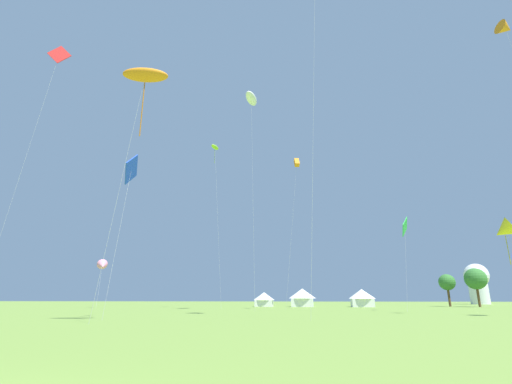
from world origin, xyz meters
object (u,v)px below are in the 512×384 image
kite_green_diamond (405,227)px  tree_distant_left (476,279)px  kite_yellow_delta (504,230)px  kite_blue_diamond (131,170)px  festival_tent_left (264,299)px  kite_orange_delta (505,29)px  tree_distant_right (447,283)px  kite_pink_delta (103,266)px  festival_tent_right (302,297)px  kite_orange_box (297,163)px  festival_tent_center (362,297)px  kite_white_parafoil (251,99)px  kite_lime_parafoil (215,148)px  observatory_dome (477,281)px  kite_red_diamond (59,57)px  kite_orange_parafoil (145,75)px

kite_green_diamond → tree_distant_left: kite_green_diamond is taller
kite_yellow_delta → kite_blue_diamond: size_ratio=0.64×
festival_tent_left → kite_orange_delta: bearing=-52.2°
festival_tent_left → tree_distant_right: size_ratio=0.66×
kite_pink_delta → festival_tent_right: bearing=23.6°
festival_tent_right → kite_orange_delta: bearing=-59.7°
kite_orange_box → kite_orange_delta: size_ratio=0.78×
festival_tent_right → festival_tent_center: size_ratio=1.04×
festival_tent_center → kite_white_parafoil: bearing=-124.5°
kite_yellow_delta → kite_pink_delta: bearing=157.2°
kite_yellow_delta → festival_tent_left: size_ratio=2.14×
kite_lime_parafoil → kite_pink_delta: 28.01m
kite_pink_delta → observatory_dome: size_ratio=0.74×
kite_white_parafoil → festival_tent_right: size_ratio=6.07×
kite_orange_box → kite_yellow_delta: (19.33, -16.66, -13.94)m
kite_yellow_delta → tree_distant_left: (12.51, 39.28, -2.51)m
kite_red_diamond → tree_distant_right: 76.42m
kite_orange_delta → festival_tent_right: 51.62m
tree_distant_left → tree_distant_right: tree_distant_left is taller
kite_yellow_delta → kite_orange_delta: kite_orange_delta is taller
kite_white_parafoil → festival_tent_left: kite_white_parafoil is taller
kite_green_diamond → kite_pink_delta: kite_green_diamond is taller
kite_orange_parafoil → kite_pink_delta: kite_orange_parafoil is taller
kite_orange_box → tree_distant_right: (28.00, 26.46, -16.92)m
kite_yellow_delta → tree_distant_left: size_ratio=1.25×
kite_white_parafoil → festival_tent_center: (16.94, 24.62, -28.67)m
kite_orange_delta → kite_orange_box: bearing=140.0°
kite_yellow_delta → tree_distant_right: 44.09m
festival_tent_left → kite_white_parafoil: bearing=-86.7°
tree_distant_left → kite_yellow_delta: bearing=-107.7°
festival_tent_left → festival_tent_right: (7.35, 0.00, 0.37)m
kite_yellow_delta → kite_green_diamond: (-5.26, 13.92, 3.07)m
kite_green_diamond → kite_lime_parafoil: (-28.89, 9.31, 17.13)m
festival_tent_right → observatory_dome: 60.38m
kite_orange_delta → kite_yellow_delta: bearing=145.5°
kite_orange_box → kite_blue_diamond: kite_orange_box is taller
kite_green_diamond → observatory_dome: 68.92m
kite_orange_parafoil → festival_tent_center: 56.82m
festival_tent_center → kite_orange_box: bearing=-118.0°
kite_orange_delta → kite_pink_delta: bearing=156.6°
kite_blue_diamond → kite_lime_parafoil: (-1.30, 31.54, 15.48)m
kite_blue_diamond → festival_tent_left: (5.76, 44.92, -10.77)m
kite_orange_box → festival_tent_center: 29.98m
kite_white_parafoil → festival_tent_right: 38.19m
kite_orange_delta → tree_distant_right: 51.03m
kite_yellow_delta → observatory_dome: (26.94, 74.68, -1.51)m
festival_tent_right → kite_pink_delta: bearing=-156.4°
kite_yellow_delta → kite_lime_parafoil: bearing=145.8°
festival_tent_left → kite_red_diamond: bearing=-118.5°
kite_orange_parafoil → kite_white_parafoil: bearing=81.6°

